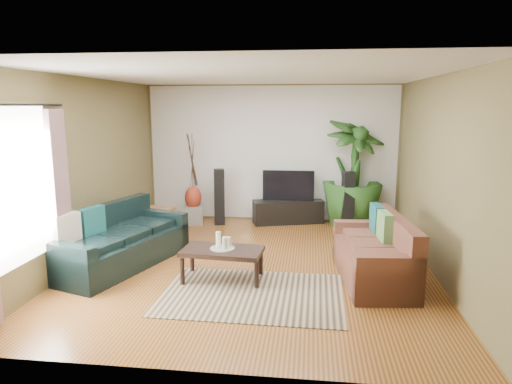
# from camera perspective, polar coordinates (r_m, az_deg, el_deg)

# --- Properties ---
(floor) EXTENTS (5.50, 5.50, 0.00)m
(floor) POSITION_cam_1_polar(r_m,az_deg,el_deg) (6.74, -0.21, -9.12)
(floor) COLOR #9C5C28
(floor) RESTS_ON ground
(ceiling) EXTENTS (5.50, 5.50, 0.00)m
(ceiling) POSITION_cam_1_polar(r_m,az_deg,el_deg) (6.35, -0.22, 14.44)
(ceiling) COLOR white
(ceiling) RESTS_ON ground
(wall_back) EXTENTS (5.00, 0.00, 5.00)m
(wall_back) POSITION_cam_1_polar(r_m,az_deg,el_deg) (9.12, 1.93, 4.83)
(wall_back) COLOR brown
(wall_back) RESTS_ON ground
(wall_front) EXTENTS (5.00, 0.00, 5.00)m
(wall_front) POSITION_cam_1_polar(r_m,az_deg,el_deg) (3.75, -5.45, -3.88)
(wall_front) COLOR brown
(wall_front) RESTS_ON ground
(wall_left) EXTENTS (0.00, 5.50, 5.50)m
(wall_left) POSITION_cam_1_polar(r_m,az_deg,el_deg) (7.16, -20.51, 2.51)
(wall_left) COLOR brown
(wall_left) RESTS_ON ground
(wall_right) EXTENTS (0.00, 5.50, 5.50)m
(wall_right) POSITION_cam_1_polar(r_m,az_deg,el_deg) (6.59, 21.92, 1.75)
(wall_right) COLOR brown
(wall_right) RESTS_ON ground
(backwall_panel) EXTENTS (4.90, 0.00, 4.90)m
(backwall_panel) POSITION_cam_1_polar(r_m,az_deg,el_deg) (9.11, 1.93, 4.83)
(backwall_panel) COLOR white
(backwall_panel) RESTS_ON ground
(window_pane) EXTENTS (0.00, 1.80, 1.80)m
(window_pane) POSITION_cam_1_polar(r_m,az_deg,el_deg) (5.78, -27.59, 0.64)
(window_pane) COLOR white
(window_pane) RESTS_ON ground
(curtain_far) EXTENTS (0.08, 0.35, 2.20)m
(curtain_far) POSITION_cam_1_polar(r_m,az_deg,el_deg) (6.42, -23.29, -0.38)
(curtain_far) COLOR gray
(curtain_far) RESTS_ON ground
(curtain_rod) EXTENTS (0.03, 1.90, 0.03)m
(curtain_rod) POSITION_cam_1_polar(r_m,az_deg,el_deg) (5.69, -27.97, 9.60)
(curtain_rod) COLOR black
(curtain_rod) RESTS_ON ground
(sofa_left) EXTENTS (1.56, 2.35, 0.85)m
(sofa_left) POSITION_cam_1_polar(r_m,az_deg,el_deg) (6.91, -16.67, -5.39)
(sofa_left) COLOR black
(sofa_left) RESTS_ON floor
(sofa_right) EXTENTS (0.97, 1.85, 0.85)m
(sofa_right) POSITION_cam_1_polar(r_m,az_deg,el_deg) (6.28, 14.43, -6.88)
(sofa_right) COLOR #553024
(sofa_right) RESTS_ON floor
(area_rug) EXTENTS (2.25, 1.61, 0.01)m
(area_rug) POSITION_cam_1_polar(r_m,az_deg,el_deg) (5.76, -0.43, -12.65)
(area_rug) COLOR tan
(area_rug) RESTS_ON floor
(coffee_table) EXTENTS (1.09, 0.66, 0.43)m
(coffee_table) POSITION_cam_1_polar(r_m,az_deg,el_deg) (6.15, -4.18, -9.01)
(coffee_table) COLOR black
(coffee_table) RESTS_ON floor
(candle_tray) EXTENTS (0.32, 0.32, 0.01)m
(candle_tray) POSITION_cam_1_polar(r_m,az_deg,el_deg) (6.08, -4.21, -7.04)
(candle_tray) COLOR #999993
(candle_tray) RESTS_ON coffee_table
(candle_tall) EXTENTS (0.07, 0.07, 0.21)m
(candle_tall) POSITION_cam_1_polar(r_m,az_deg,el_deg) (6.09, -4.73, -5.93)
(candle_tall) COLOR white
(candle_tall) RESTS_ON candle_tray
(candle_mid) EXTENTS (0.07, 0.07, 0.16)m
(candle_mid) POSITION_cam_1_polar(r_m,az_deg,el_deg) (6.01, -3.92, -6.38)
(candle_mid) COLOR beige
(candle_mid) RESTS_ON candle_tray
(candle_short) EXTENTS (0.07, 0.07, 0.13)m
(candle_short) POSITION_cam_1_polar(r_m,az_deg,el_deg) (6.10, -3.46, -6.24)
(candle_short) COLOR beige
(candle_short) RESTS_ON candle_tray
(tv_stand) EXTENTS (1.43, 0.78, 0.46)m
(tv_stand) POSITION_cam_1_polar(r_m,az_deg,el_deg) (9.04, 4.02, -2.46)
(tv_stand) COLOR black
(tv_stand) RESTS_ON floor
(television) EXTENTS (1.00, 0.05, 0.59)m
(television) POSITION_cam_1_polar(r_m,az_deg,el_deg) (8.93, 4.07, 0.82)
(television) COLOR black
(television) RESTS_ON tv_stand
(speaker_left) EXTENTS (0.24, 0.26, 1.09)m
(speaker_left) POSITION_cam_1_polar(r_m,az_deg,el_deg) (8.89, -4.62, -0.61)
(speaker_left) COLOR black
(speaker_left) RESTS_ON floor
(speaker_right) EXTENTS (0.24, 0.26, 1.10)m
(speaker_right) POSITION_cam_1_polar(r_m,az_deg,el_deg) (8.58, 11.40, -1.16)
(speaker_right) COLOR black
(speaker_right) RESTS_ON floor
(potted_plant) EXTENTS (1.61, 1.61, 2.06)m
(potted_plant) POSITION_cam_1_polar(r_m,az_deg,el_deg) (8.91, 11.95, 2.40)
(potted_plant) COLOR #1F4717
(potted_plant) RESTS_ON floor
(plant_pot) EXTENTS (0.38, 0.38, 0.30)m
(plant_pot) POSITION_cam_1_polar(r_m,az_deg,el_deg) (9.08, 11.74, -3.12)
(plant_pot) COLOR black
(plant_pot) RESTS_ON floor
(pedestal) EXTENTS (0.42, 0.42, 0.36)m
(pedestal) POSITION_cam_1_polar(r_m,az_deg,el_deg) (9.06, -7.79, -2.82)
(pedestal) COLOR gray
(pedestal) RESTS_ON floor
(vase) EXTENTS (0.33, 0.33, 0.46)m
(vase) POSITION_cam_1_polar(r_m,az_deg,el_deg) (8.99, -7.85, -0.70)
(vase) COLOR maroon
(vase) RESTS_ON pedestal
(side_table) EXTENTS (0.63, 0.63, 0.56)m
(side_table) POSITION_cam_1_polar(r_m,az_deg,el_deg) (8.02, -12.49, -4.03)
(side_table) COLOR brown
(side_table) RESTS_ON floor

